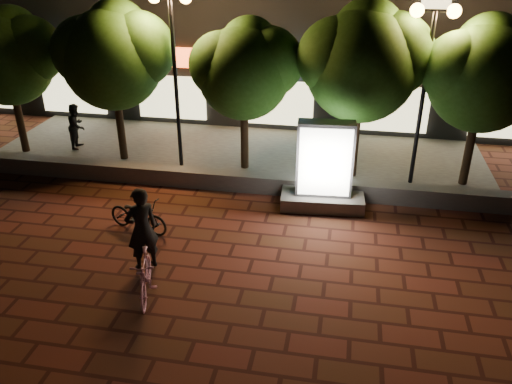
% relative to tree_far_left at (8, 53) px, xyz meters
% --- Properties ---
extents(ground, '(80.00, 80.00, 0.00)m').
position_rel_tree_far_left_xyz_m(ground, '(6.95, -5.46, -3.29)').
color(ground, '#57241B').
rests_on(ground, ground).
extents(retaining_wall, '(16.00, 0.45, 0.50)m').
position_rel_tree_far_left_xyz_m(retaining_wall, '(6.95, -1.46, -3.04)').
color(retaining_wall, slate).
rests_on(retaining_wall, ground).
extents(sidewalk, '(16.00, 5.00, 0.08)m').
position_rel_tree_far_left_xyz_m(sidewalk, '(6.95, 1.04, -3.25)').
color(sidewalk, slate).
rests_on(sidewalk, ground).
extents(tree_far_left, '(3.36, 2.80, 4.63)m').
position_rel_tree_far_left_xyz_m(tree_far_left, '(0.00, 0.00, 0.00)').
color(tree_far_left, black).
rests_on(tree_far_left, sidewalk).
extents(tree_left, '(3.60, 3.00, 4.89)m').
position_rel_tree_far_left_xyz_m(tree_left, '(3.50, 0.00, 0.15)').
color(tree_left, black).
rests_on(tree_left, sidewalk).
extents(tree_mid, '(3.24, 2.70, 4.50)m').
position_rel_tree_far_left_xyz_m(tree_mid, '(7.50, -0.00, -0.08)').
color(tree_mid, black).
rests_on(tree_mid, sidewalk).
extents(tree_right, '(3.72, 3.10, 5.07)m').
position_rel_tree_far_left_xyz_m(tree_right, '(10.80, 0.00, 0.27)').
color(tree_right, black).
rests_on(tree_right, sidewalk).
extents(tree_far_right, '(3.48, 2.90, 4.76)m').
position_rel_tree_far_left_xyz_m(tree_far_right, '(14.00, 0.00, 0.08)').
color(tree_far_right, black).
rests_on(tree_far_right, sidewalk).
extents(street_lamp_left, '(1.26, 0.36, 5.18)m').
position_rel_tree_far_left_xyz_m(street_lamp_left, '(5.45, -0.26, 0.74)').
color(street_lamp_left, black).
rests_on(street_lamp_left, sidewalk).
extents(street_lamp_right, '(1.26, 0.36, 4.98)m').
position_rel_tree_far_left_xyz_m(street_lamp_right, '(12.45, -0.26, 0.60)').
color(street_lamp_right, black).
rests_on(street_lamp_right, sidewalk).
extents(ad_kiosk, '(2.28, 1.26, 2.39)m').
position_rel_tree_far_left_xyz_m(ad_kiosk, '(9.99, -2.04, -2.33)').
color(ad_kiosk, slate).
rests_on(ad_kiosk, ground).
extents(scooter_pink, '(0.87, 1.67, 0.97)m').
position_rel_tree_far_left_xyz_m(scooter_pink, '(6.73, -6.57, -2.81)').
color(scooter_pink, '#C67C9F').
rests_on(scooter_pink, ground).
extents(rider, '(0.84, 0.82, 1.94)m').
position_rel_tree_far_left_xyz_m(rider, '(6.33, -5.62, -2.32)').
color(rider, black).
rests_on(rider, ground).
extents(scooter_parked, '(1.75, 1.00, 0.87)m').
position_rel_tree_far_left_xyz_m(scooter_parked, '(5.60, -4.16, -2.86)').
color(scooter_parked, black).
rests_on(scooter_parked, ground).
extents(pedestrian, '(0.66, 0.80, 1.52)m').
position_rel_tree_far_left_xyz_m(pedestrian, '(1.58, 0.57, -2.45)').
color(pedestrian, black).
rests_on(pedestrian, sidewalk).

